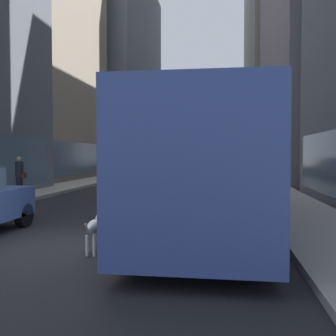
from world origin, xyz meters
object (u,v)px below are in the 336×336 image
Objects in this scene: transit_bus at (207,160)px; dalmatian_dog at (95,227)px; car_silver_sedan at (196,169)px; box_truck at (144,158)px; car_grey_wagon at (200,166)px; pedestrian_with_handbag at (19,176)px.

transit_bus reaches higher than dalmatian_dog.
dalmatian_dog is (-2.06, -3.56, -1.26)m from transit_bus.
box_truck reaches higher than car_silver_sedan.
car_grey_wagon is 4.45× the size of dalmatian_dog.
dalmatian_dog is (-0.46, -22.29, -0.31)m from car_silver_sedan.
box_truck is 22.18m from dalmatian_dog.
dalmatian_dog is at bearing -91.17° from car_silver_sedan.
box_truck is 7.79× the size of dalmatian_dog.
box_truck is (-4.00, -0.43, 0.85)m from car_silver_sedan.
car_grey_wagon is at bearing 90.00° from car_silver_sedan.
pedestrian_with_handbag is (-2.48, -14.01, -0.65)m from box_truck.
car_grey_wagon is 21.31m from pedestrian_with_handbag.
dalmatian_dog is at bearing -119.97° from transit_bus.
transit_bus and box_truck have the same top height.
pedestrian_with_handbag is at bearing 127.49° from dalmatian_dog.
box_truck reaches higher than pedestrian_with_handbag.
transit_bus is at bearing 60.03° from dalmatian_dog.
transit_bus is 11.98× the size of dalmatian_dog.
car_grey_wagon is at bearing 72.28° from pedestrian_with_handbag.
dalmatian_dog is (-0.46, -28.16, -0.31)m from car_grey_wagon.
box_truck is at bearing 79.94° from pedestrian_with_handbag.
dalmatian_dog is (3.54, -21.86, -1.15)m from box_truck.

